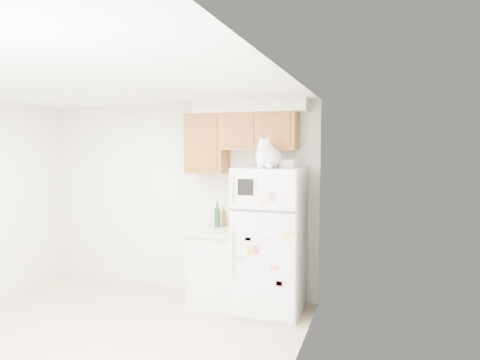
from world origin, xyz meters
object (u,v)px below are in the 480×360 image
at_px(bottle_green, 217,214).
at_px(storage_box_front, 285,164).
at_px(cat, 268,156).
at_px(refrigerator, 270,240).
at_px(base_counter, 217,266).
at_px(storage_box_back, 288,163).
at_px(bottle_amber, 224,217).

bearing_deg(bottle_green, storage_box_front, -16.49).
bearing_deg(cat, refrigerator, 96.42).
distance_m(base_counter, storage_box_back, 1.56).
height_order(base_counter, bottle_green, bottle_green).
height_order(cat, storage_box_front, cat).
bearing_deg(storage_box_back, refrigerator, -129.21).
relative_size(cat, storage_box_back, 2.81).
distance_m(refrigerator, storage_box_front, 0.92).
bearing_deg(storage_box_front, base_counter, 147.28).
relative_size(storage_box_front, bottle_amber, 0.58).
bearing_deg(bottle_amber, cat, -33.64).
relative_size(refrigerator, storage_box_back, 9.44).
bearing_deg(storage_box_front, storage_box_back, 67.85).
xyz_separation_m(base_counter, storage_box_back, (0.87, 0.03, 1.29)).
bearing_deg(bottle_amber, storage_box_front, -20.30).
bearing_deg(bottle_amber, refrigerator, -21.20).
height_order(base_counter, bottle_amber, bottle_amber).
bearing_deg(bottle_amber, base_counter, -95.20).
relative_size(refrigerator, cat, 3.36).
bearing_deg(refrigerator, base_counter, 173.91).
relative_size(base_counter, storage_box_back, 5.11).
height_order(bottle_green, bottle_amber, bottle_green).
bearing_deg(bottle_green, bottle_amber, 30.00).
bearing_deg(refrigerator, storage_box_front, -17.02).
distance_m(refrigerator, cat, 1.00).
xyz_separation_m(refrigerator, cat, (0.02, -0.20, 0.98)).
relative_size(refrigerator, storage_box_front, 11.33).
bearing_deg(cat, bottle_green, 151.30).
distance_m(storage_box_front, bottle_green, 1.18).
bearing_deg(refrigerator, bottle_amber, 158.80).
height_order(refrigerator, storage_box_front, storage_box_front).
bearing_deg(cat, bottle_amber, 146.36).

